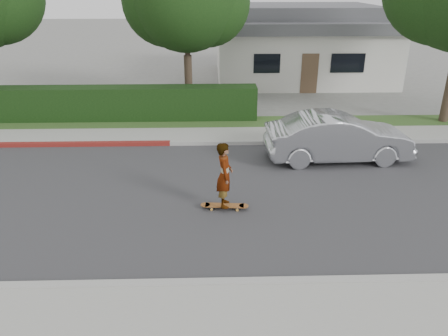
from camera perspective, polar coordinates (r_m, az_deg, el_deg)
The scene contains 13 objects.
ground at distance 12.86m, azimuth -13.04°, elevation -3.54°, with size 120.00×120.00×0.00m, color slate.
road at distance 12.86m, azimuth -13.04°, elevation -3.52°, with size 60.00×8.00×0.01m, color #2D2D30.
curb_near at distance 9.45m, azimuth -17.69°, elevation -14.48°, with size 60.00×0.20×0.15m, color #9E9E99.
sidewalk_near at distance 8.81m, azimuth -19.22°, elevation -18.11°, with size 60.00×1.60×0.12m, color gray.
curb_far at distance 16.54m, azimuth -10.51°, elevation 3.16°, with size 60.00×0.20×0.15m, color #9E9E99.
curb_red_section at distance 18.01m, azimuth -26.45°, elevation 2.73°, with size 12.00×0.21×0.15m, color maroon.
sidewalk_far at distance 17.38m, azimuth -10.09°, elevation 4.15°, with size 60.00×1.60×0.12m, color gray.
planting_strip at distance 18.89m, azimuth -9.44°, elevation 5.73°, with size 60.00×1.60×0.10m, color #2D4C1E.
hedge at distance 19.89m, azimuth -18.04°, elevation 7.90°, with size 15.00×1.00×1.50m, color black.
house at distance 27.99m, azimuth 9.93°, elevation 15.76°, with size 10.60×8.60×4.30m.
skateboard at distance 11.77m, azimuth 0.07°, elevation -4.94°, with size 1.30×0.36×0.12m.
skateboarder at distance 11.37m, azimuth 0.07°, elevation -0.91°, with size 0.65×0.43×1.78m, color white.
car_silver at distance 15.23m, azimuth 14.66°, elevation 3.88°, with size 1.69×4.84×1.60m, color #B8BAC0.
Camera 1 is at (2.58, -11.23, 5.73)m, focal length 35.00 mm.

